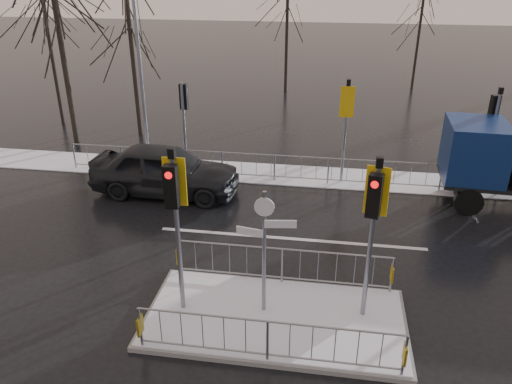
# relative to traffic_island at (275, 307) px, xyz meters

# --- Properties ---
(ground) EXTENTS (120.00, 120.00, 0.00)m
(ground) POSITION_rel_traffic_island_xyz_m (0.01, -0.01, -0.39)
(ground) COLOR black
(ground) RESTS_ON ground
(snow_verge) EXTENTS (30.00, 2.00, 0.04)m
(snow_verge) POSITION_rel_traffic_island_xyz_m (0.01, 8.59, -0.37)
(snow_verge) COLOR white
(snow_verge) RESTS_ON ground
(lane_markings) EXTENTS (8.00, 11.38, 0.01)m
(lane_markings) POSITION_rel_traffic_island_xyz_m (0.01, -0.34, -0.39)
(lane_markings) COLOR silver
(lane_markings) RESTS_ON ground
(traffic_island) EXTENTS (6.00, 3.04, 4.15)m
(traffic_island) POSITION_rel_traffic_island_xyz_m (0.00, 0.00, 0.00)
(traffic_island) COLOR slate
(traffic_island) RESTS_ON ground
(far_kerb_fixtures) EXTENTS (18.00, 0.65, 3.83)m
(far_kerb_fixtures) POSITION_rel_traffic_island_xyz_m (0.31, 8.08, 0.63)
(far_kerb_fixtures) COLOR gray
(far_kerb_fixtures) RESTS_ON ground
(car_far_lane) EXTENTS (5.27, 2.24, 1.78)m
(car_far_lane) POSITION_rel_traffic_island_xyz_m (-4.67, 6.34, 0.50)
(car_far_lane) COLOR black
(car_far_lane) RESTS_ON ground
(flatbed_truck) EXTENTS (6.25, 2.58, 2.84)m
(flatbed_truck) POSITION_rel_traffic_island_xyz_m (6.62, 7.19, 1.12)
(flatbed_truck) COLOR black
(flatbed_truck) RESTS_ON ground
(tree_near_a) EXTENTS (4.75, 4.75, 8.97)m
(tree_near_a) POSITION_rel_traffic_island_xyz_m (-10.49, 10.99, 5.72)
(tree_near_a) COLOR black
(tree_near_a) RESTS_ON ground
(tree_near_b) EXTENTS (4.00, 4.00, 7.55)m
(tree_near_b) POSITION_rel_traffic_island_xyz_m (-7.99, 12.49, 4.76)
(tree_near_b) COLOR black
(tree_near_b) RESTS_ON ground
(tree_near_c) EXTENTS (3.50, 3.50, 6.61)m
(tree_near_c) POSITION_rel_traffic_island_xyz_m (-12.49, 13.49, 4.11)
(tree_near_c) COLOR black
(tree_near_c) RESTS_ON ground
(tree_far_a) EXTENTS (3.75, 3.75, 7.08)m
(tree_far_a) POSITION_rel_traffic_island_xyz_m (-1.99, 21.99, 4.43)
(tree_far_a) COLOR black
(tree_far_a) RESTS_ON ground
(tree_far_b) EXTENTS (3.25, 3.25, 6.14)m
(tree_far_b) POSITION_rel_traffic_island_xyz_m (6.01, 23.99, 3.79)
(tree_far_b) COLOR black
(tree_far_b) RESTS_ON ground
(street_lamp_left) EXTENTS (1.25, 0.18, 8.20)m
(street_lamp_left) POSITION_rel_traffic_island_xyz_m (-6.42, 9.49, 4.10)
(street_lamp_left) COLOR gray
(street_lamp_left) RESTS_ON ground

